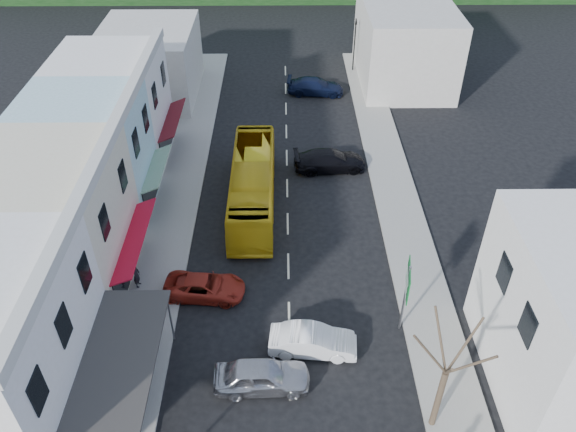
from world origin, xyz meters
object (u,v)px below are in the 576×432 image
object	(u,v)px
car_silver	(262,377)
car_red	(205,286)
direction_sign	(405,299)
street_tree	(446,373)
bus	(253,186)
traffic_signal	(354,46)
pedestrian_left	(136,274)
car_white	(313,341)

from	to	relation	value
car_silver	car_red	xyz separation A→B (m)	(-3.32, 5.98, 0.00)
direction_sign	street_tree	bearing A→B (deg)	-75.30
bus	street_tree	xyz separation A→B (m)	(8.59, -16.51, 2.23)
car_red	street_tree	xyz separation A→B (m)	(10.95, -8.11, 3.08)
traffic_signal	car_silver	bearing A→B (deg)	68.85
car_red	pedestrian_left	distance (m)	3.91
street_tree	traffic_signal	distance (m)	38.25
car_red	traffic_signal	size ratio (longest dim) A/B	0.89
direction_sign	bus	bearing A→B (deg)	136.16
direction_sign	car_silver	bearing A→B (deg)	-144.40
car_red	street_tree	world-z (taller)	street_tree
car_red	direction_sign	xyz separation A→B (m)	(10.45, -2.51, 1.51)
bus	car_white	xyz separation A→B (m)	(3.45, -12.33, -0.85)
direction_sign	traffic_signal	world-z (taller)	traffic_signal
car_red	direction_sign	distance (m)	10.85
bus	car_silver	size ratio (longest dim) A/B	2.64
car_silver	pedestrian_left	distance (m)	9.76
pedestrian_left	street_tree	distance (m)	17.40
car_white	direction_sign	world-z (taller)	direction_sign
car_white	direction_sign	xyz separation A→B (m)	(4.64, 1.43, 1.51)
street_tree	bus	bearing A→B (deg)	117.50
bus	direction_sign	xyz separation A→B (m)	(8.09, -10.91, 0.66)
car_red	traffic_signal	xyz separation A→B (m)	(11.25, 30.13, 1.88)
car_silver	car_white	world-z (taller)	same
street_tree	car_silver	bearing A→B (deg)	164.46
car_red	pedestrian_left	world-z (taller)	pedestrian_left
pedestrian_left	traffic_signal	xyz separation A→B (m)	(15.10, 29.51, 1.58)
car_white	street_tree	bearing A→B (deg)	-124.19
street_tree	traffic_signal	xyz separation A→B (m)	(0.30, 38.23, -1.20)
car_white	traffic_signal	distance (m)	34.54
pedestrian_left	direction_sign	distance (m)	14.69
car_white	direction_sign	size ratio (longest dim) A/B	1.00
car_white	traffic_signal	world-z (taller)	traffic_signal
car_white	pedestrian_left	xyz separation A→B (m)	(-9.66, 4.55, 0.30)
car_silver	direction_sign	distance (m)	8.07
car_silver	car_white	bearing A→B (deg)	-52.38
bus	car_white	distance (m)	12.84
car_silver	pedestrian_left	size ratio (longest dim) A/B	2.59
pedestrian_left	street_tree	bearing A→B (deg)	-115.65
bus	traffic_signal	world-z (taller)	traffic_signal
car_silver	traffic_signal	distance (m)	37.02
bus	street_tree	size ratio (longest dim) A/B	1.54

